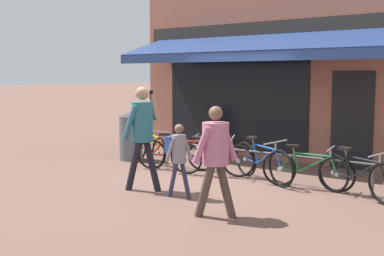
% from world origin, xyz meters
% --- Properties ---
extents(ground_plane, '(160.00, 160.00, 0.00)m').
position_xyz_m(ground_plane, '(0.00, 0.00, 0.00)').
color(ground_plane, brown).
extents(shop_front, '(7.23, 4.51, 4.54)m').
position_xyz_m(shop_front, '(-0.18, 4.35, 2.27)').
color(shop_front, '#8E5647').
rests_on(shop_front, ground_plane).
extents(bike_rack_rail, '(5.32, 0.04, 0.57)m').
position_xyz_m(bike_rack_rail, '(0.49, 0.70, 0.49)').
color(bike_rack_rail, '#47494F').
rests_on(bike_rack_rail, ground_plane).
extents(bicycle_orange, '(1.64, 0.90, 0.85)m').
position_xyz_m(bicycle_orange, '(-1.89, 0.71, 0.36)').
color(bicycle_orange, black).
rests_on(bicycle_orange, ground_plane).
extents(bicycle_red, '(1.57, 0.88, 0.78)m').
position_xyz_m(bicycle_red, '(-0.95, 0.54, 0.35)').
color(bicycle_red, black).
rests_on(bicycle_red, ground_plane).
extents(bicycle_silver, '(1.67, 0.77, 0.84)m').
position_xyz_m(bicycle_silver, '(0.01, 0.46, 0.36)').
color(bicycle_silver, black).
rests_on(bicycle_silver, ground_plane).
extents(bicycle_blue, '(1.69, 0.89, 0.85)m').
position_xyz_m(bicycle_blue, '(1.06, 0.63, 0.38)').
color(bicycle_blue, black).
rests_on(bicycle_blue, ground_plane).
extents(bicycle_green, '(1.68, 0.52, 0.79)m').
position_xyz_m(bicycle_green, '(2.00, 0.55, 0.35)').
color(bicycle_green, black).
rests_on(bicycle_green, ground_plane).
extents(bicycle_black, '(1.67, 0.80, 0.84)m').
position_xyz_m(bicycle_black, '(2.93, 0.47, 0.37)').
color(bicycle_black, black).
rests_on(bicycle_black, ground_plane).
extents(pedestrian_adult, '(0.61, 0.63, 1.84)m').
position_xyz_m(pedestrian_adult, '(-0.25, -1.26, 1.13)').
color(pedestrian_adult, black).
rests_on(pedestrian_adult, ground_plane).
extents(pedestrian_child, '(0.48, 0.32, 1.24)m').
position_xyz_m(pedestrian_child, '(0.53, -1.26, 0.78)').
color(pedestrian_child, '#282D47').
rests_on(pedestrian_child, ground_plane).
extents(pedestrian_second_adult, '(0.56, 0.64, 1.61)m').
position_xyz_m(pedestrian_second_adult, '(1.65, -1.80, 0.96)').
color(pedestrian_second_adult, '#47382D').
rests_on(pedestrian_second_adult, ground_plane).
extents(litter_bin, '(0.55, 0.55, 1.15)m').
position_xyz_m(litter_bin, '(-2.58, 0.81, 0.58)').
color(litter_bin, '#515459').
rests_on(litter_bin, ground_plane).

